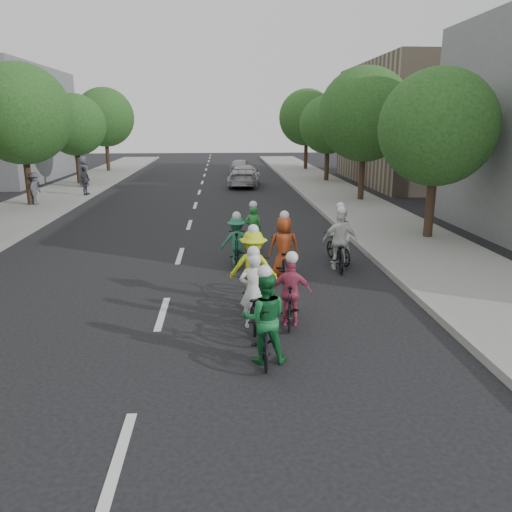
{
  "coord_description": "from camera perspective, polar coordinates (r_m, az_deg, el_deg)",
  "views": [
    {
      "loc": [
        1.38,
        -10.59,
        4.17
      ],
      "look_at": [
        2.18,
        1.12,
        1.0
      ],
      "focal_mm": 35.0,
      "sensor_mm": 36.0,
      "label": 1
    }
  ],
  "objects": [
    {
      "name": "tree_r_1",
      "position": [
        27.22,
        12.35,
        15.51
      ],
      "size": [
        4.8,
        4.8,
        6.93
      ],
      "color": "black",
      "rests_on": "ground"
    },
    {
      "name": "cyclist_6",
      "position": [
        15.31,
        9.43,
        1.7
      ],
      "size": [
        0.95,
        1.73,
        1.87
      ],
      "rotation": [
        0.0,
        0.0,
        3.35
      ],
      "color": "black",
      "rests_on": "ground"
    },
    {
      "name": "tree_l_3",
      "position": [
        27.33,
        -25.3,
        14.45
      ],
      "size": [
        4.8,
        4.8,
        6.93
      ],
      "color": "black",
      "rests_on": "ground"
    },
    {
      "name": "spectator_1",
      "position": [
        29.97,
        -18.97,
        8.15
      ],
      "size": [
        0.62,
        1.02,
        1.62
      ],
      "primitive_type": "imported",
      "rotation": [
        0.0,
        0.0,
        1.31
      ],
      "color": "#44434F",
      "rests_on": "sidewalk_left"
    },
    {
      "name": "cyclist_1",
      "position": [
        8.95,
        0.95,
        -7.84
      ],
      "size": [
        0.82,
        1.78,
        1.8
      ],
      "rotation": [
        0.0,
        0.0,
        3.11
      ],
      "color": "black",
      "rests_on": "ground"
    },
    {
      "name": "follow_car_lead",
      "position": [
        33.54,
        -1.36,
        9.17
      ],
      "size": [
        2.48,
        5.02,
        1.4
      ],
      "primitive_type": "imported",
      "rotation": [
        0.0,
        0.0,
        3.03
      ],
      "color": "#B4B3B8",
      "rests_on": "ground"
    },
    {
      "name": "cyclist_7",
      "position": [
        14.84,
        -2.21,
        1.32
      ],
      "size": [
        0.99,
        1.74,
        1.64
      ],
      "rotation": [
        0.0,
        0.0,
        3.09
      ],
      "color": "black",
      "rests_on": "ground"
    },
    {
      "name": "sidewalk_right",
      "position": [
        22.01,
        13.68,
        3.96
      ],
      "size": [
        4.0,
        80.0,
        0.15
      ],
      "primitive_type": "cube",
      "color": "gray",
      "rests_on": "ground"
    },
    {
      "name": "tree_r_3",
      "position": [
        44.81,
        5.82,
        15.48
      ],
      "size": [
        4.8,
        4.8,
        6.93
      ],
      "color": "black",
      "rests_on": "ground"
    },
    {
      "name": "cyclist_0",
      "position": [
        10.45,
        -0.32,
        -5.06
      ],
      "size": [
        0.67,
        1.79,
        1.75
      ],
      "rotation": [
        0.0,
        0.0,
        3.11
      ],
      "color": "black",
      "rests_on": "ground"
    },
    {
      "name": "tree_r_2",
      "position": [
        35.96,
        8.25,
        14.63
      ],
      "size": [
        4.0,
        4.0,
        5.97
      ],
      "color": "black",
      "rests_on": "ground"
    },
    {
      "name": "spectator_0",
      "position": [
        27.36,
        -23.9,
        7.08
      ],
      "size": [
        0.6,
        1.04,
        1.61
      ],
      "primitive_type": "imported",
      "rotation": [
        0.0,
        0.0,
        1.58
      ],
      "color": "#555462",
      "rests_on": "sidewalk_left"
    },
    {
      "name": "tree_l_5",
      "position": [
        44.63,
        -16.91,
        14.93
      ],
      "size": [
        4.8,
        4.8,
        6.93
      ],
      "color": "black",
      "rests_on": "ground"
    },
    {
      "name": "cyclist_5",
      "position": [
        16.53,
        -0.34,
        2.59
      ],
      "size": [
        0.62,
        1.62,
        1.69
      ],
      "rotation": [
        0.0,
        0.0,
        3.03
      ],
      "color": "black",
      "rests_on": "ground"
    },
    {
      "name": "spectator_2",
      "position": [
        33.99,
        -19.1,
        9.11
      ],
      "size": [
        0.73,
        1.01,
        1.9
      ],
      "primitive_type": "imported",
      "rotation": [
        0.0,
        0.0,
        1.72
      ],
      "color": "#50505D",
      "rests_on": "sidewalk_left"
    },
    {
      "name": "tree_l_4",
      "position": [
        35.89,
        -20.02,
        13.9
      ],
      "size": [
        4.0,
        4.0,
        5.97
      ],
      "color": "black",
      "rests_on": "ground"
    },
    {
      "name": "bldg_se",
      "position": [
        37.55,
        19.59,
        14.01
      ],
      "size": [
        10.0,
        14.0,
        8.0
      ],
      "primitive_type": "cube",
      "color": "gray",
      "rests_on": "ground"
    },
    {
      "name": "curb_left",
      "position": [
        22.27,
        -23.38,
        3.3
      ],
      "size": [
        0.18,
        80.0,
        0.18
      ],
      "primitive_type": "cube",
      "color": "#999993",
      "rests_on": "ground"
    },
    {
      "name": "cyclist_2",
      "position": [
        11.75,
        -0.32,
        -2.07
      ],
      "size": [
        1.23,
        1.95,
        1.9
      ],
      "rotation": [
        0.0,
        0.0,
        2.95
      ],
      "color": "black",
      "rests_on": "ground"
    },
    {
      "name": "tree_r_0",
      "position": [
        18.72,
        20.0,
        13.61
      ],
      "size": [
        4.0,
        4.0,
        5.97
      ],
      "color": "black",
      "rests_on": "ground"
    },
    {
      "name": "follow_car_trail",
      "position": [
        41.58,
        -1.8,
        10.21
      ],
      "size": [
        2.05,
        3.85,
        1.25
      ],
      "primitive_type": "imported",
      "rotation": [
        0.0,
        0.0,
        2.98
      ],
      "color": "silver",
      "rests_on": "ground"
    },
    {
      "name": "curb_right",
      "position": [
        21.5,
        8.71,
        4.0
      ],
      "size": [
        0.18,
        80.0,
        0.18
      ],
      "primitive_type": "cube",
      "color": "#999993",
      "rests_on": "ground"
    },
    {
      "name": "cyclist_8",
      "position": [
        14.7,
        9.49,
        0.99
      ],
      "size": [
        1.04,
        1.96,
        1.85
      ],
      "rotation": [
        0.0,
        0.0,
        3.03
      ],
      "color": "black",
      "rests_on": "ground"
    },
    {
      "name": "cyclist_4",
      "position": [
        13.76,
        3.18,
        0.25
      ],
      "size": [
        0.88,
        1.97,
        1.86
      ],
      "rotation": [
        0.0,
        0.0,
        3.06
      ],
      "color": "black",
      "rests_on": "ground"
    },
    {
      "name": "ground",
      "position": [
        11.46,
        -10.64,
        -6.48
      ],
      "size": [
        120.0,
        120.0,
        0.0
      ],
      "primitive_type": "plane",
      "color": "black",
      "rests_on": "ground"
    },
    {
      "name": "cyclist_3",
      "position": [
        10.53,
        3.99,
        -4.79
      ],
      "size": [
        0.91,
        1.58,
        1.62
      ],
      "rotation": [
        0.0,
        0.0,
        2.98
      ],
      "color": "black",
      "rests_on": "ground"
    }
  ]
}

